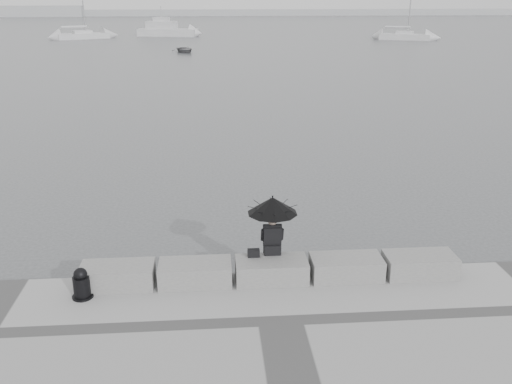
{
  "coord_description": "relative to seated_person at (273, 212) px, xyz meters",
  "views": [
    {
      "loc": [
        -1.25,
        -11.81,
        6.66
      ],
      "look_at": [
        -0.07,
        3.0,
        1.39
      ],
      "focal_mm": 40.0,
      "sensor_mm": 36.0,
      "label": 1
    }
  ],
  "objects": [
    {
      "name": "motor_cruiser",
      "position": [
        -7.68,
        79.79,
        -1.1
      ],
      "size": [
        9.38,
        4.82,
        4.5
      ],
      "rotation": [
        0.0,
        0.0,
        -0.24
      ],
      "color": "silver",
      "rests_on": "ground"
    },
    {
      "name": "stone_block_far_left",
      "position": [
        -3.45,
        -0.38,
        -1.25
      ],
      "size": [
        1.6,
        0.8,
        0.5
      ],
      "primitive_type": "cube",
      "color": "slate",
      "rests_on": "promenade"
    },
    {
      "name": "distant_landmass",
      "position": [
        -8.19,
        154.59,
        -1.1
      ],
      "size": [
        180.0,
        8.0,
        2.8
      ],
      "color": "#A2A5A7",
      "rests_on": "ground"
    },
    {
      "name": "seated_person",
      "position": [
        0.0,
        0.0,
        0.0
      ],
      "size": [
        1.14,
        1.14,
        1.39
      ],
      "rotation": [
        0.0,
        0.0,
        0.01
      ],
      "color": "black",
      "rests_on": "stone_block_centre"
    },
    {
      "name": "stone_block_right",
      "position": [
        1.65,
        -0.38,
        -1.25
      ],
      "size": [
        1.6,
        0.8,
        0.5
      ],
      "primitive_type": "cube",
      "color": "slate",
      "rests_on": "promenade"
    },
    {
      "name": "stone_block_far_right",
      "position": [
        3.35,
        -0.38,
        -1.25
      ],
      "size": [
        1.6,
        0.8,
        0.5
      ],
      "primitive_type": "cube",
      "color": "slate",
      "rests_on": "promenade"
    },
    {
      "name": "mooring_bollard",
      "position": [
        -4.12,
        -0.83,
        -1.2
      ],
      "size": [
        0.44,
        0.44,
        0.7
      ],
      "color": "black",
      "rests_on": "promenade"
    },
    {
      "name": "stone_block_left",
      "position": [
        -1.75,
        -0.38,
        -1.25
      ],
      "size": [
        1.6,
        0.8,
        0.5
      ],
      "primitive_type": "cube",
      "color": "slate",
      "rests_on": "promenade"
    },
    {
      "name": "sailboat_left",
      "position": [
        -19.67,
        75.59,
        -1.47
      ],
      "size": [
        7.62,
        5.45,
        12.9
      ],
      "rotation": [
        0.0,
        0.0,
        0.47
      ],
      "color": "silver",
      "rests_on": "ground"
    },
    {
      "name": "stone_block_centre",
      "position": [
        -0.05,
        -0.38,
        -1.25
      ],
      "size": [
        1.6,
        0.8,
        0.5
      ],
      "primitive_type": "cube",
      "color": "slate",
      "rests_on": "promenade"
    },
    {
      "name": "bag",
      "position": [
        -0.44,
        -0.16,
        -0.91
      ],
      "size": [
        0.27,
        0.15,
        0.17
      ],
      "primitive_type": "cube",
      "color": "black",
      "rests_on": "stone_block_centre"
    },
    {
      "name": "ground",
      "position": [
        -0.05,
        0.07,
        -2.0
      ],
      "size": [
        360.0,
        360.0,
        0.0
      ],
      "primitive_type": "plane",
      "color": "#424547",
      "rests_on": "ground"
    },
    {
      "name": "sailboat_right",
      "position": [
        26.47,
        70.3,
        -1.46
      ],
      "size": [
        7.39,
        4.8,
        12.9
      ],
      "rotation": [
        0.0,
        0.0,
        -0.38
      ],
      "color": "silver",
      "rests_on": "ground"
    },
    {
      "name": "dinghy",
      "position": [
        -4.16,
        55.21,
        -1.7
      ],
      "size": [
        3.8,
        2.68,
        0.59
      ],
      "primitive_type": "imported",
      "rotation": [
        0.0,
        0.0,
        0.38
      ],
      "color": "slate",
      "rests_on": "ground"
    }
  ]
}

